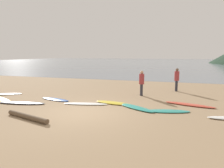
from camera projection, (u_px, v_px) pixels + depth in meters
name	position (u px, v px, depth m)	size (l,w,h in m)	color
ground_plane	(131.00, 84.00, 18.42)	(120.00, 120.00, 0.20)	#997C5B
ocean_water	(163.00, 62.00, 66.87)	(140.00, 100.00, 0.01)	slate
surfboard_0	(3.00, 94.00, 12.89)	(2.28, 0.49, 0.07)	#333338
surfboard_1	(2.00, 100.00, 11.29)	(2.35, 0.57, 0.07)	yellow
surfboard_2	(21.00, 103.00, 10.51)	(2.54, 0.54, 0.09)	#333338
surfboard_3	(55.00, 99.00, 11.38)	(1.93, 0.48, 0.07)	#1E479E
surfboard_4	(85.00, 104.00, 10.38)	(2.28, 0.47, 0.07)	white
surfboard_5	(113.00, 103.00, 10.53)	(1.99, 0.55, 0.09)	yellow
surfboard_6	(135.00, 107.00, 9.62)	(2.20, 0.50, 0.09)	teal
surfboard_7	(167.00, 111.00, 9.03)	(1.99, 0.55, 0.07)	teal
surfboard_8	(190.00, 105.00, 10.15)	(2.43, 0.46, 0.09)	#D84C38
person_0	(177.00, 78.00, 13.93)	(0.32, 0.32, 1.59)	#2D2D38
person_1	(142.00, 81.00, 12.47)	(0.31, 0.31, 1.55)	#2D2D38
driftwood_log	(27.00, 117.00, 8.01)	(0.20, 0.20, 2.33)	brown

